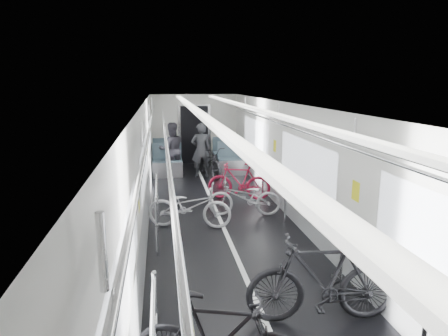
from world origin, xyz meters
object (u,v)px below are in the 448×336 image
at_px(person_standing, 201,150).
at_px(person_seated, 172,149).
at_px(bike_right_far, 239,181).
at_px(bike_aisle, 209,161).
at_px(bike_right_mid, 245,197).
at_px(bike_right_near, 322,279).
at_px(bike_left_far, 189,206).

bearing_deg(person_standing, person_seated, -24.52).
bearing_deg(bike_right_far, bike_aisle, -152.77).
bearing_deg(bike_right_mid, bike_right_far, -176.94).
relative_size(bike_right_near, person_standing, 1.12).
distance_m(bike_right_mid, person_standing, 3.80).
relative_size(bike_left_far, person_standing, 1.01).
height_order(bike_right_near, bike_right_far, bike_right_near).
distance_m(bike_right_near, person_standing, 7.70).
distance_m(bike_left_far, bike_right_mid, 1.32).
xyz_separation_m(person_standing, person_seated, (-0.86, 0.32, -0.00)).
xyz_separation_m(bike_right_near, person_standing, (-0.66, 7.67, 0.27)).
bearing_deg(bike_right_far, person_seated, -134.29).
bearing_deg(person_standing, bike_aisle, 175.83).
xyz_separation_m(bike_right_mid, bike_right_far, (0.12, 1.22, 0.05)).
distance_m(bike_right_near, bike_right_far, 5.15).
bearing_deg(bike_right_mid, person_seated, -152.07).
distance_m(bike_left_far, bike_right_far, 2.19).
height_order(person_standing, person_seated, person_standing).
distance_m(person_standing, person_seated, 0.92).
height_order(bike_right_far, bike_aisle, bike_aisle).
bearing_deg(bike_right_near, bike_right_mid, -173.09).
xyz_separation_m(bike_left_far, bike_right_near, (1.32, -3.42, 0.11)).
xyz_separation_m(bike_right_near, bike_aisle, (-0.43, 7.67, -0.08)).
relative_size(bike_left_far, bike_aisle, 0.92).
distance_m(bike_right_far, person_seated, 3.25).
bearing_deg(bike_aisle, bike_left_far, -117.66).
xyz_separation_m(bike_left_far, bike_aisle, (0.90, 4.25, 0.04)).
height_order(bike_right_near, bike_aisle, bike_right_near).
bearing_deg(bike_right_near, person_standing, -169.72).
height_order(bike_right_near, person_standing, person_standing).
bearing_deg(person_standing, bike_right_far, 100.81).
distance_m(bike_left_far, person_seated, 4.59).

